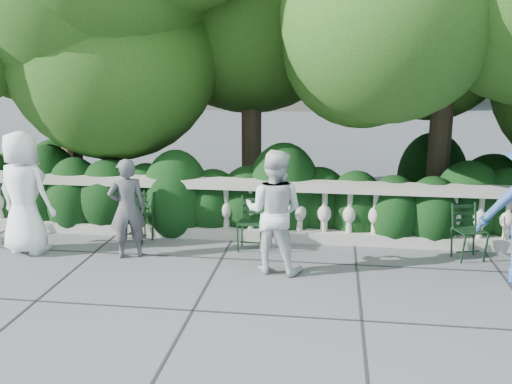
# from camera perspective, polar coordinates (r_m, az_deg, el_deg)

# --- Properties ---
(ground) EXTENTS (90.00, 90.00, 0.00)m
(ground) POSITION_cam_1_polar(r_m,az_deg,el_deg) (7.83, -1.00, -8.87)
(ground) COLOR #4D4F54
(ground) RESTS_ON ground
(balustrade) EXTENTS (12.00, 0.44, 1.00)m
(balustrade) POSITION_cam_1_polar(r_m,az_deg,el_deg) (9.35, 0.66, -1.90)
(balustrade) COLOR #9E998E
(balustrade) RESTS_ON ground
(shrub_hedge) EXTENTS (15.00, 2.60, 1.70)m
(shrub_hedge) POSITION_cam_1_polar(r_m,az_deg,el_deg) (10.63, 1.46, -2.70)
(shrub_hedge) COLOR black
(shrub_hedge) RESTS_ON ground
(chair_a) EXTENTS (0.51, 0.55, 0.84)m
(chair_a) POSITION_cam_1_polar(r_m,az_deg,el_deg) (9.48, -12.37, -5.09)
(chair_a) COLOR black
(chair_a) RESTS_ON ground
(chair_b) EXTENTS (0.46, 0.50, 0.84)m
(chair_b) POSITION_cam_1_polar(r_m,az_deg,el_deg) (8.86, -0.65, -6.10)
(chair_b) COLOR black
(chair_b) RESTS_ON ground
(chair_c) EXTENTS (0.58, 0.60, 0.84)m
(chair_c) POSITION_cam_1_polar(r_m,az_deg,el_deg) (9.49, -12.23, -5.06)
(chair_c) COLOR black
(chair_c) RESTS_ON ground
(chair_e) EXTENTS (0.57, 0.59, 0.84)m
(chair_e) POSITION_cam_1_polar(r_m,az_deg,el_deg) (9.05, 20.81, -6.61)
(chair_e) COLOR black
(chair_e) RESTS_ON ground
(person_businessman) EXTENTS (1.04, 0.80, 1.89)m
(person_businessman) POSITION_cam_1_polar(r_m,az_deg,el_deg) (9.32, -22.20, -0.09)
(person_businessman) COLOR white
(person_businessman) RESTS_ON ground
(person_woman_grey) EXTENTS (0.65, 0.56, 1.51)m
(person_woman_grey) POSITION_cam_1_polar(r_m,az_deg,el_deg) (8.70, -12.74, -1.62)
(person_woman_grey) COLOR #47464C
(person_woman_grey) RESTS_ON ground
(person_casual_man) EXTENTS (0.95, 0.80, 1.74)m
(person_casual_man) POSITION_cam_1_polar(r_m,az_deg,el_deg) (7.91, 1.81, -1.97)
(person_casual_man) COLOR silver
(person_casual_man) RESTS_ON ground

